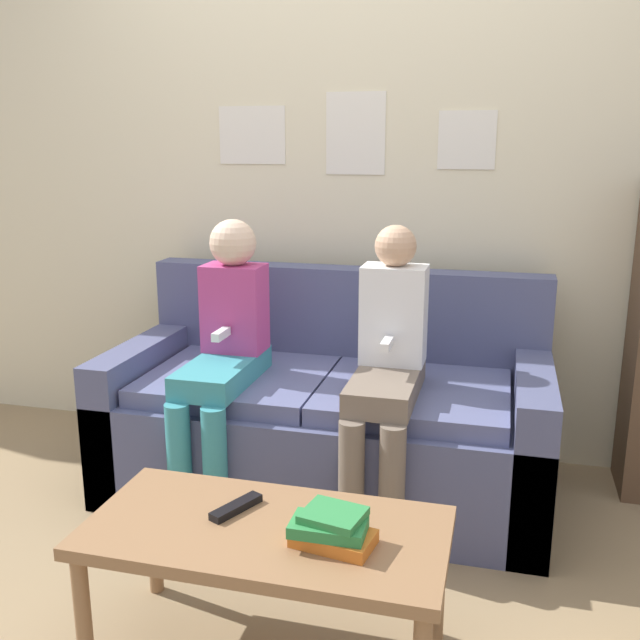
{
  "coord_description": "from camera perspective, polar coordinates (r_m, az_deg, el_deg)",
  "views": [
    {
      "loc": [
        0.66,
        -2.13,
        1.41
      ],
      "look_at": [
        0.0,
        0.4,
        0.75
      ],
      "focal_mm": 40.0,
      "sensor_mm": 36.0,
      "label": 1
    }
  ],
  "objects": [
    {
      "name": "coffee_table",
      "position": [
        2.01,
        -4.33,
        -17.3
      ],
      "size": [
        0.97,
        0.48,
        0.41
      ],
      "color": "#8E6642",
      "rests_on": "ground_plane"
    },
    {
      "name": "tv_remote",
      "position": [
        2.06,
        -6.72,
        -14.64
      ],
      "size": [
        0.11,
        0.17,
        0.02
      ],
      "rotation": [
        0.0,
        0.0,
        -0.44
      ],
      "color": "black",
      "rests_on": "coffee_table"
    },
    {
      "name": "book_stack",
      "position": [
        1.89,
        0.94,
        -16.42
      ],
      "size": [
        0.22,
        0.16,
        0.09
      ],
      "color": "orange",
      "rests_on": "coffee_table"
    },
    {
      "name": "couch",
      "position": [
        2.96,
        0.68,
        -7.98
      ],
      "size": [
        1.74,
        0.83,
        0.88
      ],
      "color": "#4C5175",
      "rests_on": "ground_plane"
    },
    {
      "name": "person_right",
      "position": [
        2.62,
        5.39,
        -3.53
      ],
      "size": [
        0.24,
        0.57,
        1.11
      ],
      "color": "#756656",
      "rests_on": "ground_plane"
    },
    {
      "name": "wall_back",
      "position": [
        3.24,
        2.95,
        12.17
      ],
      "size": [
        8.0,
        0.06,
        2.6
      ],
      "color": "beige",
      "rests_on": "ground_plane"
    },
    {
      "name": "ground_plane",
      "position": [
        2.64,
        -2.29,
        -18.16
      ],
      "size": [
        10.0,
        10.0,
        0.0
      ],
      "primitive_type": "plane",
      "color": "#937A56"
    },
    {
      "name": "person_left",
      "position": [
        2.78,
        -7.71,
        -2.13
      ],
      "size": [
        0.24,
        0.57,
        1.12
      ],
      "color": "teal",
      "rests_on": "ground_plane"
    }
  ]
}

